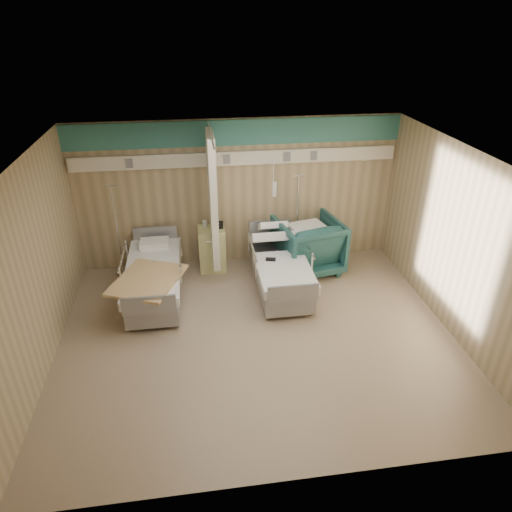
{
  "coord_description": "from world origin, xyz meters",
  "views": [
    {
      "loc": [
        -0.82,
        -5.57,
        4.46
      ],
      "look_at": [
        0.07,
        0.6,
        1.08
      ],
      "focal_mm": 32.0,
      "sensor_mm": 36.0,
      "label": 1
    }
  ],
  "objects_px": {
    "bedside_cabinet": "(212,249)",
    "iv_stand_right": "(296,245)",
    "bed_left": "(154,282)",
    "iv_stand_left": "(122,257)",
    "bed_right": "(280,273)",
    "visitor_armchair": "(308,245)"
  },
  "relations": [
    {
      "from": "bed_right",
      "to": "bedside_cabinet",
      "type": "bearing_deg",
      "value": 141.95
    },
    {
      "from": "bed_left",
      "to": "iv_stand_left",
      "type": "distance_m",
      "value": 1.12
    },
    {
      "from": "bedside_cabinet",
      "to": "iv_stand_right",
      "type": "distance_m",
      "value": 1.65
    },
    {
      "from": "bedside_cabinet",
      "to": "iv_stand_right",
      "type": "height_order",
      "value": "iv_stand_right"
    },
    {
      "from": "bed_left",
      "to": "iv_stand_left",
      "type": "xyz_separation_m",
      "value": [
        -0.65,
        0.92,
        0.05
      ]
    },
    {
      "from": "iv_stand_right",
      "to": "bed_right",
      "type": "bearing_deg",
      "value": -117.6
    },
    {
      "from": "bed_left",
      "to": "iv_stand_left",
      "type": "height_order",
      "value": "iv_stand_left"
    },
    {
      "from": "bed_right",
      "to": "iv_stand_left",
      "type": "relative_size",
      "value": 1.2
    },
    {
      "from": "bedside_cabinet",
      "to": "visitor_armchair",
      "type": "height_order",
      "value": "visitor_armchair"
    },
    {
      "from": "bed_right",
      "to": "iv_stand_left",
      "type": "bearing_deg",
      "value": 162.16
    },
    {
      "from": "bed_right",
      "to": "bed_left",
      "type": "height_order",
      "value": "same"
    },
    {
      "from": "bed_left",
      "to": "bedside_cabinet",
      "type": "height_order",
      "value": "bedside_cabinet"
    },
    {
      "from": "iv_stand_right",
      "to": "visitor_armchair",
      "type": "bearing_deg",
      "value": -67.16
    },
    {
      "from": "bed_right",
      "to": "bed_left",
      "type": "xyz_separation_m",
      "value": [
        -2.2,
        0.0,
        0.0
      ]
    },
    {
      "from": "iv_stand_right",
      "to": "iv_stand_left",
      "type": "xyz_separation_m",
      "value": [
        -3.35,
        -0.04,
        0.0
      ]
    },
    {
      "from": "bedside_cabinet",
      "to": "iv_stand_left",
      "type": "relative_size",
      "value": 0.47
    },
    {
      "from": "visitor_armchair",
      "to": "iv_stand_left",
      "type": "xyz_separation_m",
      "value": [
        -3.5,
        0.32,
        -0.16
      ]
    },
    {
      "from": "bed_left",
      "to": "iv_stand_right",
      "type": "height_order",
      "value": "iv_stand_right"
    },
    {
      "from": "bed_right",
      "to": "bed_left",
      "type": "bearing_deg",
      "value": 180.0
    },
    {
      "from": "bed_right",
      "to": "visitor_armchair",
      "type": "bearing_deg",
      "value": 42.71
    },
    {
      "from": "iv_stand_left",
      "to": "bed_right",
      "type": "bearing_deg",
      "value": -17.84
    },
    {
      "from": "bed_right",
      "to": "bed_left",
      "type": "distance_m",
      "value": 2.2
    }
  ]
}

